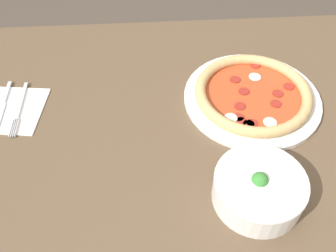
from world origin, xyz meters
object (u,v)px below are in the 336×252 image
(bowl, at_px, (259,187))
(fork, at_px, (20,108))
(pizza, at_px, (253,95))
(knife, at_px, (2,107))

(bowl, height_order, fork, bowl)
(pizza, bearing_deg, knife, -1.24)
(fork, xyz_separation_m, knife, (0.04, -0.01, -0.00))
(bowl, xyz_separation_m, fork, (0.51, -0.28, -0.03))
(bowl, distance_m, knife, 0.63)
(pizza, distance_m, bowl, 0.28)
(fork, relative_size, knife, 0.92)
(pizza, bearing_deg, bowl, 79.46)
(bowl, bearing_deg, pizza, -100.54)
(bowl, bearing_deg, knife, -27.25)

